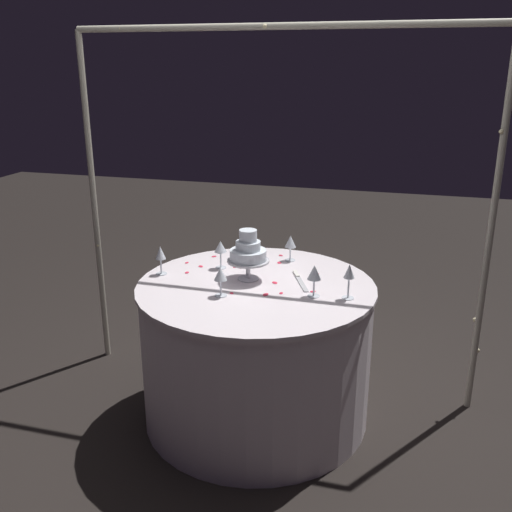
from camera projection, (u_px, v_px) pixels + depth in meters
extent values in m
plane|color=black|center=(256.00, 413.00, 3.20)|extent=(12.00, 12.00, 0.00)
cylinder|color=#B7B29E|center=(94.00, 207.00, 3.52)|extent=(0.04, 0.04, 2.02)
cylinder|color=#B7B29E|center=(490.00, 235.00, 2.94)|extent=(0.04, 0.04, 2.02)
cylinder|color=#B7B29E|center=(277.00, 26.00, 2.91)|extent=(2.28, 0.04, 0.04)
sphere|color=#F9EAB2|center=(99.00, 251.00, 3.63)|extent=(0.02, 0.02, 0.02)
sphere|color=#F9EAB2|center=(475.00, 320.00, 3.11)|extent=(0.02, 0.02, 0.02)
sphere|color=#F9EAB2|center=(120.00, 29.00, 3.12)|extent=(0.02, 0.02, 0.02)
sphere|color=#F9EAB2|center=(78.00, 45.00, 3.24)|extent=(0.02, 0.02, 0.02)
sphere|color=#F9EAB2|center=(472.00, 369.00, 3.21)|extent=(0.02, 0.02, 0.02)
sphere|color=#F9EAB2|center=(191.00, 28.00, 3.03)|extent=(0.02, 0.02, 0.02)
sphere|color=#F9EAB2|center=(97.00, 237.00, 3.58)|extent=(0.02, 0.02, 0.02)
sphere|color=#F9EAB2|center=(501.00, 132.00, 2.77)|extent=(0.02, 0.02, 0.02)
sphere|color=#F9EAB2|center=(265.00, 26.00, 2.91)|extent=(0.02, 0.02, 0.02)
sphere|color=#F9EAB2|center=(98.00, 245.00, 3.59)|extent=(0.02, 0.02, 0.02)
sphere|color=#F9EAB2|center=(484.00, 277.00, 3.03)|extent=(0.02, 0.02, 0.02)
sphere|color=#F9EAB2|center=(347.00, 25.00, 2.82)|extent=(0.02, 0.02, 0.02)
sphere|color=#F9EAB2|center=(97.00, 238.00, 3.59)|extent=(0.02, 0.02, 0.02)
sphere|color=#F9EAB2|center=(478.00, 350.00, 3.15)|extent=(0.02, 0.02, 0.02)
sphere|color=#F9EAB2|center=(428.00, 24.00, 2.73)|extent=(0.02, 0.02, 0.02)
sphere|color=#F9EAB2|center=(101.00, 276.00, 3.67)|extent=(0.02, 0.02, 0.02)
sphere|color=#F9EAB2|center=(511.00, 93.00, 2.73)|extent=(0.02, 0.02, 0.02)
cylinder|color=white|center=(256.00, 353.00, 3.08)|extent=(1.21, 1.21, 0.75)
cylinder|color=white|center=(256.00, 286.00, 2.96)|extent=(1.23, 1.23, 0.02)
cylinder|color=silver|center=(248.00, 279.00, 3.02)|extent=(0.11, 0.11, 0.01)
cylinder|color=silver|center=(248.00, 270.00, 3.01)|extent=(0.02, 0.02, 0.09)
cylinder|color=silver|center=(248.00, 261.00, 2.99)|extent=(0.22, 0.22, 0.01)
cylinder|color=white|center=(248.00, 255.00, 2.98)|extent=(0.19, 0.19, 0.05)
cylinder|color=white|center=(248.00, 246.00, 2.96)|extent=(0.13, 0.13, 0.05)
cylinder|color=white|center=(248.00, 236.00, 2.95)|extent=(0.09, 0.09, 0.06)
cylinder|color=silver|center=(221.00, 295.00, 2.81)|extent=(0.06, 0.06, 0.00)
cylinder|color=silver|center=(221.00, 287.00, 2.80)|extent=(0.01, 0.01, 0.08)
cone|color=silver|center=(220.00, 274.00, 2.77)|extent=(0.06, 0.06, 0.06)
cylinder|color=silver|center=(290.00, 260.00, 3.31)|extent=(0.06, 0.06, 0.00)
cylinder|color=silver|center=(290.00, 253.00, 3.30)|extent=(0.01, 0.01, 0.08)
cone|color=silver|center=(290.00, 241.00, 3.27)|extent=(0.06, 0.06, 0.07)
cylinder|color=silver|center=(314.00, 296.00, 2.80)|extent=(0.06, 0.06, 0.00)
cylinder|color=silver|center=(314.00, 287.00, 2.79)|extent=(0.01, 0.01, 0.09)
cone|color=silver|center=(314.00, 272.00, 2.76)|extent=(0.07, 0.07, 0.07)
cylinder|color=silver|center=(348.00, 298.00, 2.78)|extent=(0.06, 0.06, 0.00)
cylinder|color=silver|center=(348.00, 288.00, 2.76)|extent=(0.01, 0.01, 0.10)
cone|color=silver|center=(349.00, 271.00, 2.74)|extent=(0.05, 0.05, 0.07)
cylinder|color=silver|center=(162.00, 274.00, 3.10)|extent=(0.06, 0.06, 0.00)
cylinder|color=silver|center=(161.00, 266.00, 3.08)|extent=(0.01, 0.01, 0.08)
cone|color=silver|center=(160.00, 253.00, 3.06)|extent=(0.06, 0.06, 0.07)
cylinder|color=silver|center=(221.00, 268.00, 3.19)|extent=(0.06, 0.06, 0.00)
cylinder|color=silver|center=(221.00, 260.00, 3.17)|extent=(0.01, 0.01, 0.09)
cone|color=silver|center=(220.00, 246.00, 3.15)|extent=(0.07, 0.07, 0.06)
cube|color=silver|center=(302.00, 284.00, 2.95)|extent=(0.11, 0.21, 0.01)
cube|color=white|center=(296.00, 274.00, 3.08)|extent=(0.05, 0.09, 0.01)
ellipsoid|color=#E02D47|center=(279.00, 263.00, 3.27)|extent=(0.03, 0.04, 0.00)
ellipsoid|color=#E02D47|center=(313.00, 291.00, 2.86)|extent=(0.04, 0.03, 0.00)
ellipsoid|color=#E02D47|center=(266.00, 294.00, 2.82)|extent=(0.03, 0.04, 0.00)
ellipsoid|color=#E02D47|center=(236.00, 267.00, 3.20)|extent=(0.04, 0.04, 0.00)
ellipsoid|color=#E02D47|center=(275.00, 283.00, 2.97)|extent=(0.04, 0.04, 0.00)
ellipsoid|color=#E02D47|center=(281.00, 293.00, 2.84)|extent=(0.02, 0.03, 0.00)
ellipsoid|color=#E02D47|center=(187.00, 263.00, 3.27)|extent=(0.02, 0.03, 0.00)
ellipsoid|color=#E02D47|center=(187.00, 272.00, 3.11)|extent=(0.02, 0.03, 0.00)
ellipsoid|color=#E02D47|center=(281.00, 255.00, 3.39)|extent=(0.03, 0.03, 0.00)
ellipsoid|color=#E02D47|center=(214.00, 256.00, 3.37)|extent=(0.04, 0.04, 0.00)
ellipsoid|color=#E02D47|center=(241.00, 267.00, 3.19)|extent=(0.03, 0.04, 0.00)
ellipsoid|color=#E02D47|center=(232.00, 293.00, 2.84)|extent=(0.03, 0.03, 0.00)
ellipsoid|color=#E02D47|center=(201.00, 266.00, 3.21)|extent=(0.04, 0.04, 0.00)
ellipsoid|color=#E02D47|center=(317.00, 274.00, 3.10)|extent=(0.03, 0.03, 0.00)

